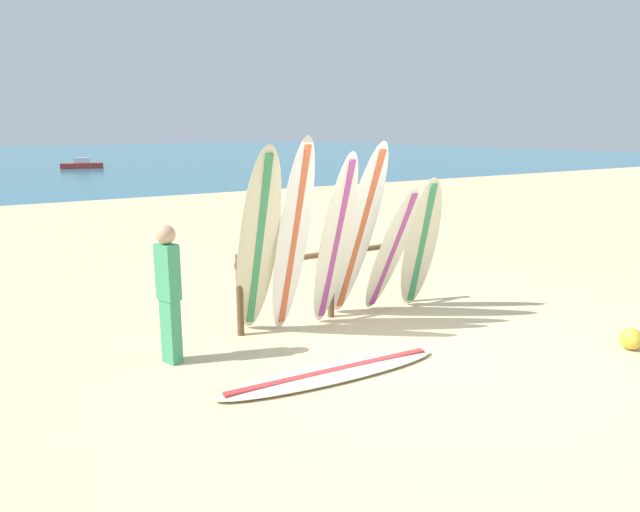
# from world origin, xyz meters

# --- Properties ---
(ground_plane) EXTENTS (120.00, 120.00, 0.00)m
(ground_plane) POSITION_xyz_m (0.00, 0.00, 0.00)
(ground_plane) COLOR #D3BC8C
(ocean_water) EXTENTS (120.00, 80.00, 0.01)m
(ocean_water) POSITION_xyz_m (0.00, 58.00, 0.00)
(ocean_water) COLOR teal
(ocean_water) RESTS_ON ground
(surfboard_rack) EXTENTS (2.93, 0.09, 1.09)m
(surfboard_rack) POSITION_xyz_m (-0.22, 1.67, 0.71)
(surfboard_rack) COLOR brown
(surfboard_rack) RESTS_ON ground
(surfboard_leaning_far_left) EXTENTS (0.66, 1.16, 2.50)m
(surfboard_leaning_far_left) POSITION_xyz_m (-1.49, 1.38, 1.25)
(surfboard_leaning_far_left) COLOR beige
(surfboard_leaning_far_left) RESTS_ON ground
(surfboard_leaning_left) EXTENTS (0.53, 0.81, 2.59)m
(surfboard_leaning_left) POSITION_xyz_m (-1.04, 1.30, 1.30)
(surfboard_leaning_left) COLOR white
(surfboard_leaning_left) RESTS_ON ground
(surfboard_leaning_center_left) EXTENTS (0.53, 0.82, 2.39)m
(surfboard_leaning_center_left) POSITION_xyz_m (-0.44, 1.24, 1.20)
(surfboard_leaning_center_left) COLOR white
(surfboard_leaning_center_left) RESTS_ON ground
(surfboard_leaning_center) EXTENTS (0.68, 1.03, 2.51)m
(surfboard_leaning_center) POSITION_xyz_m (0.05, 1.39, 1.26)
(surfboard_leaning_center) COLOR white
(surfboard_leaning_center) RESTS_ON ground
(surfboard_leaning_center_right) EXTENTS (0.55, 0.99, 1.91)m
(surfboard_leaning_center_right) POSITION_xyz_m (0.52, 1.26, 0.96)
(surfboard_leaning_center_right) COLOR silver
(surfboard_leaning_center_right) RESTS_ON ground
(surfboard_leaning_right) EXTENTS (0.63, 0.67, 2.00)m
(surfboard_leaning_right) POSITION_xyz_m (1.10, 1.28, 1.00)
(surfboard_leaning_right) COLOR beige
(surfboard_leaning_right) RESTS_ON ground
(surfboard_lying_on_sand) EXTENTS (2.73, 0.67, 0.08)m
(surfboard_lying_on_sand) POSITION_xyz_m (-1.32, -0.05, 0.04)
(surfboard_lying_on_sand) COLOR beige
(surfboard_lying_on_sand) RESTS_ON ground
(beachgoer_standing) EXTENTS (0.24, 0.30, 1.62)m
(beachgoer_standing) POSITION_xyz_m (-2.68, 1.26, 0.89)
(beachgoer_standing) COLOR #3F9966
(beachgoer_standing) RESTS_ON ground
(small_boat_offshore) EXTENTS (2.80, 1.37, 0.71)m
(small_boat_offshore) POSITION_xyz_m (2.71, 37.06, 0.26)
(small_boat_offshore) COLOR #B22D28
(small_boat_offshore) RESTS_ON ocean_water
(beach_ball) EXTENTS (0.27, 0.27, 0.27)m
(beach_ball) POSITION_xyz_m (2.22, -1.34, 0.13)
(beach_ball) COLOR gold
(beach_ball) RESTS_ON ground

